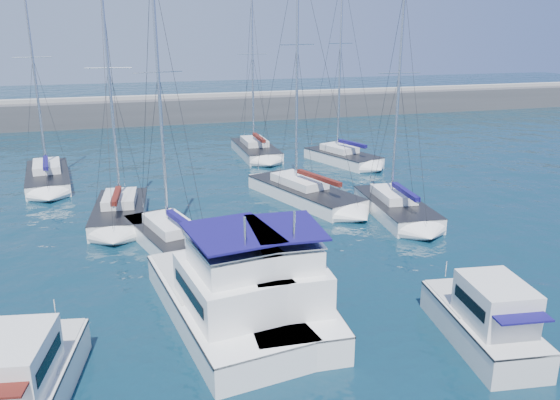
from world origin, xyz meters
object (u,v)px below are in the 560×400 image
object	(u,v)px
motor_yacht_port_outer	(23,383)
sailboat_mid_d	(304,192)
sailboat_back_c	(342,157)
sailboat_back_b	(256,150)
motor_yacht_stbd_outer	(485,322)
sailboat_mid_c	(174,239)
sailboat_back_a	(48,177)
motor_yacht_stbd_inner	(280,291)
sailboat_mid_e	(396,207)
sailboat_mid_b	(120,212)
motor_yacht_port_inner	(225,298)

from	to	relation	value
motor_yacht_port_outer	sailboat_mid_d	size ratio (longest dim) A/B	0.39
sailboat_back_c	sailboat_mid_d	bearing A→B (deg)	-145.22
motor_yacht_port_outer	sailboat_back_b	distance (m)	36.80
motor_yacht_stbd_outer	sailboat_mid_c	distance (m)	16.53
motor_yacht_stbd_outer	sailboat_back_a	world-z (taller)	sailboat_back_a
motor_yacht_stbd_outer	sailboat_back_b	xyz separation A→B (m)	(-0.30, 34.17, -0.42)
motor_yacht_stbd_inner	motor_yacht_stbd_outer	size ratio (longest dim) A/B	1.50
motor_yacht_stbd_outer	sailboat_mid_e	world-z (taller)	sailboat_mid_e
sailboat_mid_d	sailboat_back_c	size ratio (longest dim) A/B	1.02
motor_yacht_port_outer	sailboat_mid_e	bearing A→B (deg)	44.67
sailboat_mid_d	sailboat_back_a	xyz separation A→B (m)	(-17.66, 9.76, -0.01)
sailboat_mid_d	sailboat_back_c	bearing A→B (deg)	35.57
motor_yacht_stbd_inner	sailboat_back_c	world-z (taller)	sailboat_back_c
sailboat_mid_b	sailboat_back_b	size ratio (longest dim) A/B	1.00
motor_yacht_port_outer	sailboat_back_a	distance (m)	28.35
sailboat_mid_e	sailboat_back_b	distance (m)	20.05
sailboat_mid_e	motor_yacht_port_outer	bearing A→B (deg)	-140.34
motor_yacht_port_inner	sailboat_back_b	xyz separation A→B (m)	(8.74, 29.85, -0.61)
sailboat_mid_e	sailboat_mid_c	bearing A→B (deg)	-168.13
sailboat_mid_c	sailboat_back_b	distance (m)	23.37
motor_yacht_port_inner	sailboat_back_b	world-z (taller)	sailboat_back_b
motor_yacht_port_inner	sailboat_back_b	bearing A→B (deg)	65.24
motor_yacht_port_outer	sailboat_mid_c	size ratio (longest dim) A/B	0.44
motor_yacht_port_outer	motor_yacht_port_inner	size ratio (longest dim) A/B	0.64
motor_yacht_stbd_outer	sailboat_mid_e	size ratio (longest dim) A/B	0.44
motor_yacht_stbd_inner	sailboat_back_b	distance (m)	30.60
motor_yacht_stbd_outer	sailboat_mid_e	bearing A→B (deg)	82.31
sailboat_back_c	sailboat_mid_b	bearing A→B (deg)	-171.26
motor_yacht_stbd_outer	sailboat_back_a	size ratio (longest dim) A/B	0.41
motor_yacht_port_inner	sailboat_mid_b	size ratio (longest dim) A/B	0.70
motor_yacht_port_outer	motor_yacht_stbd_inner	bearing A→B (deg)	30.24
motor_yacht_stbd_inner	sailboat_back_c	xyz separation A→B (m)	(13.16, 24.71, -0.58)
sailboat_mid_c	sailboat_mid_e	size ratio (longest dim) A/B	1.05
motor_yacht_stbd_inner	sailboat_mid_b	distance (m)	15.70
motor_yacht_port_outer	sailboat_mid_b	world-z (taller)	sailboat_mid_b
sailboat_mid_d	sailboat_mid_e	xyz separation A→B (m)	(4.58, -4.84, -0.01)
motor_yacht_port_outer	sailboat_back_a	xyz separation A→B (m)	(-2.11, 28.26, -0.42)
motor_yacht_port_inner	sailboat_mid_d	size ratio (longest dim) A/B	0.62
sailboat_mid_d	sailboat_back_a	world-z (taller)	sailboat_mid_d
sailboat_back_a	sailboat_back_b	size ratio (longest dim) A/B	1.02
motor_yacht_port_inner	sailboat_back_c	xyz separation A→B (m)	(15.43, 24.66, -0.58)
sailboat_mid_b	sailboat_mid_c	distance (m)	6.31
motor_yacht_stbd_outer	sailboat_mid_b	world-z (taller)	sailboat_mid_b
sailboat_mid_b	motor_yacht_port_inner	bearing A→B (deg)	-69.26
sailboat_mid_c	sailboat_mid_b	bearing A→B (deg)	99.79
motor_yacht_stbd_inner	sailboat_mid_c	size ratio (longest dim) A/B	0.62
motor_yacht_stbd_inner	sailboat_back_a	world-z (taller)	sailboat_back_a
motor_yacht_port_inner	motor_yacht_stbd_outer	xyz separation A→B (m)	(9.04, -4.32, -0.19)
sailboat_mid_c	sailboat_back_c	distance (m)	23.04
motor_yacht_port_inner	sailboat_back_b	size ratio (longest dim) A/B	0.70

